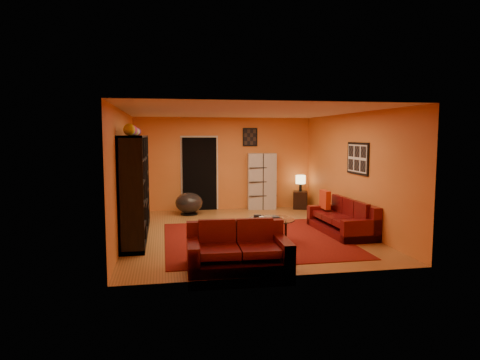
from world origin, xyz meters
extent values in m
plane|color=#955E2E|center=(0.00, 0.00, 0.00)|extent=(6.00, 6.00, 0.00)
plane|color=white|center=(0.00, 0.00, 2.60)|extent=(6.00, 6.00, 0.00)
plane|color=orange|center=(0.00, 3.00, 1.30)|extent=(6.00, 0.00, 6.00)
plane|color=orange|center=(0.00, -3.00, 1.30)|extent=(6.00, 0.00, 6.00)
plane|color=orange|center=(-2.50, 0.00, 1.30)|extent=(0.00, 6.00, 6.00)
plane|color=orange|center=(2.50, 0.00, 1.30)|extent=(0.00, 6.00, 6.00)
cube|color=#5A0D0A|center=(0.10, -0.70, 0.01)|extent=(3.60, 3.60, 0.01)
cube|color=black|center=(-0.70, 2.96, 1.02)|extent=(0.95, 0.10, 2.04)
cube|color=black|center=(2.48, -0.30, 1.60)|extent=(0.03, 1.00, 0.70)
cube|color=black|center=(0.75, 2.98, 2.05)|extent=(0.42, 0.03, 0.52)
cube|color=black|center=(-2.27, 0.00, 1.05)|extent=(0.45, 3.00, 2.10)
imported|color=black|center=(-2.23, -0.07, 0.99)|extent=(0.94, 0.12, 0.54)
cube|color=#4D0A0D|center=(2.05, -0.47, 0.16)|extent=(0.87, 1.99, 0.32)
cube|color=#4D0A0D|center=(2.36, -0.46, 0.42)|extent=(0.25, 1.96, 0.85)
cube|color=#4D0A0D|center=(2.08, -1.36, 0.31)|extent=(0.81, 0.21, 0.62)
cube|color=#4D0A0D|center=(2.02, 0.42, 0.31)|extent=(0.81, 0.21, 0.62)
cube|color=#4D0A0D|center=(2.03, -1.00, 0.47)|extent=(0.60, 0.53, 0.12)
cube|color=#4D0A0D|center=(2.01, -0.47, 0.47)|extent=(0.60, 0.53, 0.12)
cube|color=#4D0A0D|center=(1.99, 0.06, 0.47)|extent=(0.60, 0.53, 0.12)
cube|color=#4D0A0D|center=(-0.55, -2.50, 0.16)|extent=(1.65, 1.02, 0.32)
cube|color=#4D0A0D|center=(-0.54, -2.11, 0.42)|extent=(1.62, 0.24, 0.85)
cube|color=#4D0A0D|center=(0.16, -2.53, 0.31)|extent=(0.21, 0.97, 0.62)
cube|color=#4D0A0D|center=(-1.27, -2.47, 0.31)|extent=(0.21, 0.97, 0.62)
cube|color=#4D0A0D|center=(-0.24, -2.55, 0.47)|extent=(0.63, 0.77, 0.12)
cube|color=#4D0A0D|center=(-0.87, -2.53, 0.47)|extent=(0.63, 0.77, 0.12)
cube|color=red|center=(1.95, 0.22, 0.63)|extent=(0.12, 0.42, 0.42)
cylinder|color=silver|center=(0.36, -1.00, 0.46)|extent=(0.92, 0.92, 0.02)
cylinder|color=black|center=(0.64, -1.07, 0.23)|extent=(0.05, 0.05, 0.44)
cylinder|color=black|center=(0.28, -0.72, 0.23)|extent=(0.05, 0.05, 0.44)
cylinder|color=black|center=(0.16, -1.20, 0.23)|extent=(0.05, 0.05, 0.44)
cube|color=#BDB7AE|center=(1.06, 2.80, 0.80)|extent=(0.83, 0.43, 1.60)
cylinder|color=black|center=(-1.05, 2.27, 0.02)|extent=(0.44, 0.44, 0.03)
cylinder|color=black|center=(-1.05, 2.27, 0.10)|extent=(0.06, 0.06, 0.15)
ellipsoid|color=#463E3E|center=(-1.05, 2.27, 0.32)|extent=(0.73, 0.73, 0.54)
cube|color=black|center=(2.16, 2.64, 0.25)|extent=(0.51, 0.51, 0.50)
cylinder|color=black|center=(2.16, 2.64, 0.61)|extent=(0.08, 0.08, 0.22)
cylinder|color=#F2D185|center=(2.16, 2.64, 0.84)|extent=(0.28, 0.28, 0.24)
camera|label=1|loc=(-1.70, -9.01, 2.11)|focal=32.00mm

